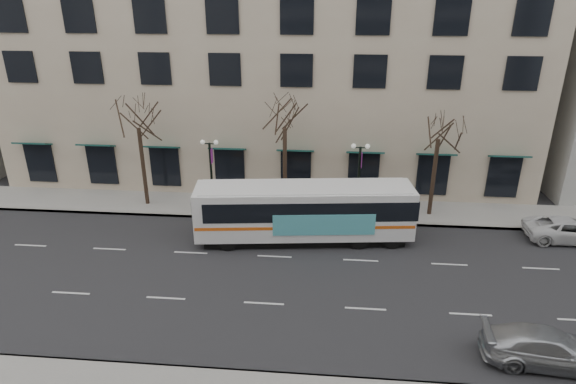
# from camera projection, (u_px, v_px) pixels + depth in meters

# --- Properties ---
(ground) EXTENTS (160.00, 160.00, 0.00)m
(ground) POSITION_uv_depth(u_px,v_px,m) (270.00, 278.00, 25.97)
(ground) COLOR black
(ground) RESTS_ON ground
(sidewalk_far) EXTENTS (80.00, 4.00, 0.15)m
(sidewalk_far) POSITION_uv_depth(u_px,v_px,m) (356.00, 211.00, 33.81)
(sidewalk_far) COLOR gray
(sidewalk_far) RESTS_ON ground
(building_hotel) EXTENTS (40.00, 20.00, 24.00)m
(building_hotel) POSITION_uv_depth(u_px,v_px,m) (275.00, 21.00, 40.83)
(building_hotel) COLOR tan
(building_hotel) RESTS_ON ground
(tree_far_left) EXTENTS (3.60, 3.60, 8.34)m
(tree_far_left) POSITION_uv_depth(u_px,v_px,m) (137.00, 114.00, 32.31)
(tree_far_left) COLOR black
(tree_far_left) RESTS_ON ground
(tree_far_mid) EXTENTS (3.60, 3.60, 8.55)m
(tree_far_mid) POSITION_uv_depth(u_px,v_px,m) (285.00, 114.00, 31.41)
(tree_far_mid) COLOR black
(tree_far_mid) RESTS_ON ground
(tree_far_right) EXTENTS (3.60, 3.60, 8.06)m
(tree_far_right) POSITION_uv_depth(u_px,v_px,m) (440.00, 125.00, 30.78)
(tree_far_right) COLOR black
(tree_far_right) RESTS_ON ground
(lamp_post_left) EXTENTS (1.22, 0.45, 5.21)m
(lamp_post_left) POSITION_uv_depth(u_px,v_px,m) (211.00, 172.00, 32.79)
(lamp_post_left) COLOR black
(lamp_post_left) RESTS_ON ground
(lamp_post_right) EXTENTS (1.22, 0.45, 5.21)m
(lamp_post_right) POSITION_uv_depth(u_px,v_px,m) (359.00, 177.00, 31.97)
(lamp_post_right) COLOR black
(lamp_post_right) RESTS_ON ground
(city_bus) EXTENTS (13.43, 4.35, 3.58)m
(city_bus) POSITION_uv_depth(u_px,v_px,m) (306.00, 211.00, 29.31)
(city_bus) COLOR white
(city_bus) RESTS_ON ground
(silver_car) EXTENTS (5.36, 2.50, 1.52)m
(silver_car) POSITION_uv_depth(u_px,v_px,m) (547.00, 348.00, 19.78)
(silver_car) COLOR #B7BAC0
(silver_car) RESTS_ON ground
(white_pickup) EXTENTS (5.17, 2.42, 1.43)m
(white_pickup) POSITION_uv_depth(u_px,v_px,m) (568.00, 230.00, 29.69)
(white_pickup) COLOR silver
(white_pickup) RESTS_ON ground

